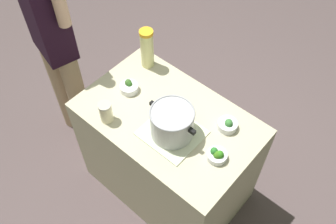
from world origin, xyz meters
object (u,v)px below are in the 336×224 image
object	(u,v)px
broccoli_bowl_front	(217,155)
cooking_pot	(172,122)
broccoli_bowl_center	(129,87)
broccoli_bowl_back	(228,125)
lemonade_pitcher	(147,48)
mason_jar	(106,112)
person_cook	(54,44)

from	to	relation	value
broccoli_bowl_front	cooking_pot	bearing A→B (deg)	7.26
broccoli_bowl_center	broccoli_bowl_back	distance (m)	0.67
lemonade_pitcher	broccoli_bowl_back	bearing A→B (deg)	173.88
broccoli_bowl_center	broccoli_bowl_back	size ratio (longest dim) A/B	0.99
mason_jar	broccoli_bowl_back	bearing A→B (deg)	-143.77
cooking_pot	broccoli_bowl_back	xyz separation A→B (m)	(-0.22, -0.25, -0.08)
mason_jar	broccoli_bowl_front	distance (m)	0.70
broccoli_bowl_front	person_cook	xyz separation A→B (m)	(1.34, 0.06, 0.07)
mason_jar	broccoli_bowl_front	xyz separation A→B (m)	(-0.66, -0.22, -0.04)
lemonade_pitcher	broccoli_bowl_front	world-z (taller)	lemonade_pitcher
mason_jar	broccoli_bowl_back	distance (m)	0.73
lemonade_pitcher	mason_jar	xyz separation A→B (m)	(-0.13, 0.51, -0.08)
mason_jar	broccoli_bowl_front	size ratio (longest dim) A/B	1.22
mason_jar	broccoli_bowl_back	size ratio (longest dim) A/B	1.17
lemonade_pitcher	broccoli_bowl_center	xyz separation A→B (m)	(-0.07, 0.24, -0.12)
cooking_pot	broccoli_bowl_front	size ratio (longest dim) A/B	2.84
cooking_pot	broccoli_bowl_back	distance (m)	0.34
broccoli_bowl_front	person_cook	world-z (taller)	person_cook
broccoli_bowl_back	cooking_pot	bearing A→B (deg)	48.26
broccoli_bowl_front	broccoli_bowl_back	xyz separation A→B (m)	(0.08, -0.21, -0.00)
lemonade_pitcher	mason_jar	distance (m)	0.53
broccoli_bowl_center	broccoli_bowl_back	bearing A→B (deg)	-165.56
cooking_pot	broccoli_bowl_front	world-z (taller)	cooking_pot
cooking_pot	broccoli_bowl_front	bearing A→B (deg)	-172.74
broccoli_bowl_front	person_cook	distance (m)	1.34
cooking_pot	broccoli_bowl_back	bearing A→B (deg)	-131.74
cooking_pot	person_cook	size ratio (longest dim) A/B	0.19
broccoli_bowl_center	person_cook	distance (m)	0.62
cooking_pot	person_cook	xyz separation A→B (m)	(1.04, 0.02, -0.01)
broccoli_bowl_center	lemonade_pitcher	bearing A→B (deg)	-74.59
broccoli_bowl_center	cooking_pot	bearing A→B (deg)	169.35
person_cook	broccoli_bowl_back	bearing A→B (deg)	-168.06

